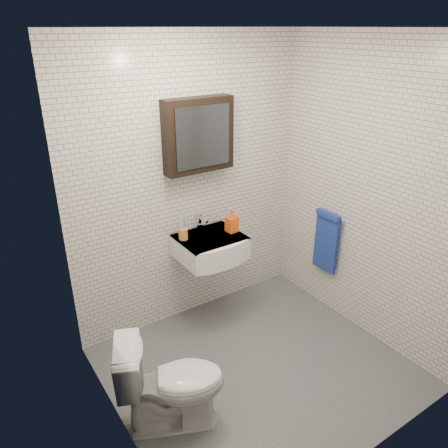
{
  "coord_description": "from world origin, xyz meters",
  "views": [
    {
      "loc": [
        -1.73,
        -2.1,
        2.51
      ],
      "look_at": [
        -0.02,
        0.45,
        1.11
      ],
      "focal_mm": 35.0,
      "sensor_mm": 36.0,
      "label": 1
    }
  ],
  "objects": [
    {
      "name": "towel_rail",
      "position": [
        1.04,
        0.35,
        0.72
      ],
      "size": [
        0.09,
        0.3,
        0.58
      ],
      "color": "silver",
      "rests_on": "room_shell"
    },
    {
      "name": "room_shell",
      "position": [
        0.0,
        0.0,
        1.47
      ],
      "size": [
        2.22,
        2.02,
        2.51
      ],
      "color": "silver",
      "rests_on": "ground"
    },
    {
      "name": "washbasin",
      "position": [
        0.05,
        0.73,
        0.76
      ],
      "size": [
        0.55,
        0.5,
        0.2
      ],
      "color": "white",
      "rests_on": "room_shell"
    },
    {
      "name": "mirror_cabinet",
      "position": [
        0.05,
        0.93,
        1.7
      ],
      "size": [
        0.6,
        0.15,
        0.6
      ],
      "color": "black",
      "rests_on": "room_shell"
    },
    {
      "name": "soap_bottle",
      "position": [
        0.27,
        0.75,
        0.95
      ],
      "size": [
        0.1,
        0.1,
        0.21
      ],
      "primitive_type": "imported",
      "rotation": [
        0.0,
        0.0,
        0.1
      ],
      "color": "#EC5318",
      "rests_on": "washbasin"
    },
    {
      "name": "toilet",
      "position": [
        -0.8,
        -0.09,
        0.35
      ],
      "size": [
        0.79,
        0.64,
        0.71
      ],
      "primitive_type": "imported",
      "rotation": [
        0.0,
        0.0,
        1.15
      ],
      "color": "white",
      "rests_on": "ground"
    },
    {
      "name": "faucet",
      "position": [
        0.05,
        0.93,
        0.92
      ],
      "size": [
        0.06,
        0.2,
        0.15
      ],
      "color": "silver",
      "rests_on": "washbasin"
    },
    {
      "name": "toothbrush_cup",
      "position": [
        -0.16,
        0.86,
        0.9
      ],
      "size": [
        0.09,
        0.09,
        0.22
      ],
      "rotation": [
        0.0,
        0.0,
        -0.13
      ],
      "color": "#CB7A32",
      "rests_on": "washbasin"
    },
    {
      "name": "ground",
      "position": [
        0.0,
        0.0,
        0.01
      ],
      "size": [
        2.2,
        2.0,
        0.01
      ],
      "primitive_type": "cube",
      "color": "#484A4F",
      "rests_on": "ground"
    }
  ]
}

